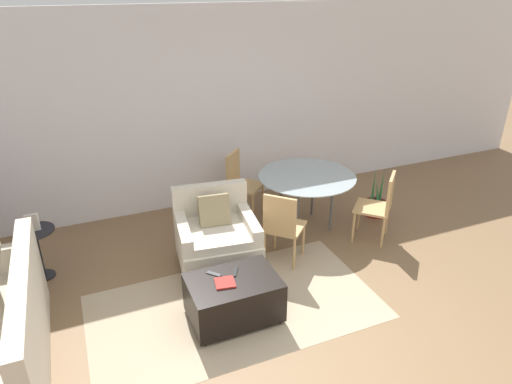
{
  "coord_description": "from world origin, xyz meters",
  "views": [
    {
      "loc": [
        -1.68,
        -2.57,
        3.04
      ],
      "look_at": [
        0.21,
        1.89,
        0.75
      ],
      "focal_mm": 32.0,
      "sensor_mm": 36.0,
      "label": 1
    }
  ],
  "objects_px": {
    "dining_chair_far_left": "(240,180)",
    "ottoman": "(234,297)",
    "dining_chair_near_left": "(282,224)",
    "armchair": "(217,239)",
    "dining_chair_near_right": "(380,203)",
    "side_table": "(38,245)",
    "tv_remote_secondary": "(235,272)",
    "tv_remote_primary": "(214,274)",
    "book_stack": "(225,283)",
    "potted_plant_small": "(375,205)",
    "dining_table": "(307,180)",
    "picture_frame": "(32,223)"
  },
  "relations": [
    {
      "from": "dining_chair_far_left",
      "to": "ottoman",
      "type": "bearing_deg",
      "value": -112.67
    },
    {
      "from": "dining_chair_near_left",
      "to": "armchair",
      "type": "bearing_deg",
      "value": 160.79
    },
    {
      "from": "dining_chair_near_right",
      "to": "dining_chair_near_left",
      "type": "bearing_deg",
      "value": -180.0
    },
    {
      "from": "side_table",
      "to": "dining_chair_near_left",
      "type": "bearing_deg",
      "value": -16.95
    },
    {
      "from": "ottoman",
      "to": "dining_chair_far_left",
      "type": "height_order",
      "value": "dining_chair_far_left"
    },
    {
      "from": "tv_remote_secondary",
      "to": "tv_remote_primary",
      "type": "bearing_deg",
      "value": 167.63
    },
    {
      "from": "armchair",
      "to": "dining_chair_near_left",
      "type": "xyz_separation_m",
      "value": [
        0.71,
        -0.25,
        0.16
      ]
    },
    {
      "from": "dining_chair_far_left",
      "to": "dining_chair_near_right",
      "type": "bearing_deg",
      "value": -45.0
    },
    {
      "from": "book_stack",
      "to": "tv_remote_secondary",
      "type": "bearing_deg",
      "value": 42.07
    },
    {
      "from": "armchair",
      "to": "potted_plant_small",
      "type": "relative_size",
      "value": 1.44
    },
    {
      "from": "ottoman",
      "to": "tv_remote_secondary",
      "type": "xyz_separation_m",
      "value": [
        0.06,
        0.11,
        0.21
      ]
    },
    {
      "from": "dining_chair_far_left",
      "to": "dining_table",
      "type": "bearing_deg",
      "value": -45.0
    },
    {
      "from": "picture_frame",
      "to": "dining_chair_near_left",
      "type": "xyz_separation_m",
      "value": [
        2.57,
        -0.78,
        -0.17
      ]
    },
    {
      "from": "book_stack",
      "to": "picture_frame",
      "type": "relative_size",
      "value": 1.11
    },
    {
      "from": "ottoman",
      "to": "side_table",
      "type": "distance_m",
      "value": 2.27
    },
    {
      "from": "tv_remote_primary",
      "to": "picture_frame",
      "type": "distance_m",
      "value": 2.06
    },
    {
      "from": "armchair",
      "to": "picture_frame",
      "type": "xyz_separation_m",
      "value": [
        -1.86,
        0.54,
        0.33
      ]
    },
    {
      "from": "dining_chair_near_right",
      "to": "book_stack",
      "type": "bearing_deg",
      "value": -162.74
    },
    {
      "from": "dining_chair_near_left",
      "to": "dining_chair_near_right",
      "type": "xyz_separation_m",
      "value": [
        1.34,
        0.0,
        0.0
      ]
    },
    {
      "from": "picture_frame",
      "to": "side_table",
      "type": "bearing_deg",
      "value": -90.0
    },
    {
      "from": "tv_remote_secondary",
      "to": "dining_chair_near_left",
      "type": "relative_size",
      "value": 0.18
    },
    {
      "from": "tv_remote_secondary",
      "to": "dining_chair_near_right",
      "type": "height_order",
      "value": "dining_chair_near_right"
    },
    {
      "from": "armchair",
      "to": "dining_table",
      "type": "relative_size",
      "value": 0.77
    },
    {
      "from": "tv_remote_primary",
      "to": "tv_remote_secondary",
      "type": "bearing_deg",
      "value": -12.37
    },
    {
      "from": "dining_chair_near_right",
      "to": "armchair",
      "type": "bearing_deg",
      "value": 173.14
    },
    {
      "from": "armchair",
      "to": "ottoman",
      "type": "distance_m",
      "value": 0.95
    },
    {
      "from": "side_table",
      "to": "tv_remote_secondary",
      "type": "bearing_deg",
      "value": -37.27
    },
    {
      "from": "potted_plant_small",
      "to": "picture_frame",
      "type": "bearing_deg",
      "value": 177.31
    },
    {
      "from": "tv_remote_primary",
      "to": "potted_plant_small",
      "type": "relative_size",
      "value": 0.21
    },
    {
      "from": "book_stack",
      "to": "tv_remote_primary",
      "type": "relative_size",
      "value": 1.51
    },
    {
      "from": "ottoman",
      "to": "dining_chair_far_left",
      "type": "bearing_deg",
      "value": 67.33
    },
    {
      "from": "tv_remote_primary",
      "to": "book_stack",
      "type": "bearing_deg",
      "value": -74.34
    },
    {
      "from": "armchair",
      "to": "book_stack",
      "type": "bearing_deg",
      "value": -103.56
    },
    {
      "from": "picture_frame",
      "to": "tv_remote_primary",
      "type": "bearing_deg",
      "value": -39.68
    },
    {
      "from": "picture_frame",
      "to": "potted_plant_small",
      "type": "distance_m",
      "value": 4.35
    },
    {
      "from": "side_table",
      "to": "dining_chair_near_left",
      "type": "xyz_separation_m",
      "value": [
        2.57,
        -0.78,
        0.1
      ]
    },
    {
      "from": "picture_frame",
      "to": "dining_chair_near_right",
      "type": "xyz_separation_m",
      "value": [
        3.91,
        -0.78,
        -0.17
      ]
    },
    {
      "from": "tv_remote_primary",
      "to": "dining_chair_near_right",
      "type": "xyz_separation_m",
      "value": [
        2.33,
        0.53,
        0.06
      ]
    },
    {
      "from": "dining_table",
      "to": "dining_chair_near_left",
      "type": "relative_size",
      "value": 1.4
    },
    {
      "from": "book_stack",
      "to": "side_table",
      "type": "distance_m",
      "value": 2.21
    },
    {
      "from": "book_stack",
      "to": "ottoman",
      "type": "bearing_deg",
      "value": 14.67
    },
    {
      "from": "tv_remote_secondary",
      "to": "dining_chair_near_left",
      "type": "distance_m",
      "value": 0.97
    },
    {
      "from": "potted_plant_small",
      "to": "ottoman",
      "type": "bearing_deg",
      "value": -154.0
    },
    {
      "from": "picture_frame",
      "to": "dining_chair_far_left",
      "type": "distance_m",
      "value": 2.63
    },
    {
      "from": "ottoman",
      "to": "book_stack",
      "type": "bearing_deg",
      "value": -165.33
    },
    {
      "from": "dining_chair_near_right",
      "to": "dining_chair_far_left",
      "type": "relative_size",
      "value": 1.0
    },
    {
      "from": "dining_chair_far_left",
      "to": "tv_remote_primary",
      "type": "bearing_deg",
      "value": -117.84
    },
    {
      "from": "ottoman",
      "to": "dining_chair_near_left",
      "type": "xyz_separation_m",
      "value": [
        0.85,
        0.68,
        0.27
      ]
    },
    {
      "from": "tv_remote_secondary",
      "to": "potted_plant_small",
      "type": "bearing_deg",
      "value": 24.47
    },
    {
      "from": "tv_remote_secondary",
      "to": "dining_table",
      "type": "relative_size",
      "value": 0.13
    }
  ]
}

